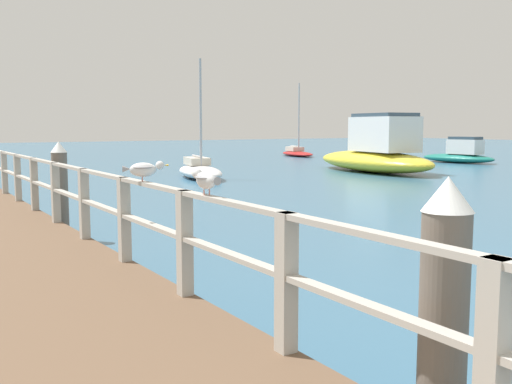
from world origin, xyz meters
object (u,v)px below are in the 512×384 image
Objects in this scene: boat_0 at (376,153)px; boat_5 at (460,154)px; dock_piling_near at (443,333)px; dock_piling_far at (60,191)px; seagull_background at (144,169)px; boat_1 at (200,170)px; boat_2 at (297,152)px; seagull_foreground at (206,179)px.

boat_5 is (8.83, 2.40, -0.39)m from boat_0.
boat_0 reaches higher than dock_piling_near.
boat_5 is at bearing 23.95° from dock_piling_far.
seagull_background is 0.10× the size of boat_1.
boat_2 is at bearing -78.88° from boat_5.
boat_2 reaches higher than boat_5.
dock_piling_far is 0.22× the size of boat_0.
boat_1 reaches higher than seagull_foreground.
seagull_foreground is (-0.38, 2.21, 0.74)m from dock_piling_near.
dock_piling_far is 12.98m from boat_1.
dock_piling_far reaches higher than boat_5.
dock_piling_near is at bearing 68.74° from boat_2.
boat_0 is at bearing 81.89° from boat_2.
boat_2 is 11.62m from boat_5.
seagull_foreground is 18.77m from boat_1.
dock_piling_near is 0.36× the size of boat_2.
boat_0 is at bearing 43.87° from seagull_foreground.
boat_1 is (8.37, 16.75, -1.33)m from seagull_foreground.
seagull_background is 0.09× the size of boat_2.
seagull_foreground is 0.06× the size of boat_0.
seagull_foreground is 31.05m from boat_5.
boat_1 reaches higher than dock_piling_near.
boat_2 is at bearing -125.39° from boat_1.
dock_piling_far is 27.48m from boat_5.
dock_piling_far is at bearing 36.77° from boat_0.
seagull_background is (-0.37, 3.63, 0.74)m from dock_piling_near.
boat_2 reaches higher than boat_1.
boat_1 is at bearing 55.04° from boat_2.
boat_5 is (25.11, 19.90, -0.42)m from dock_piling_near.
seagull_background is (0.01, 1.42, 0.00)m from seagull_foreground.
boat_0 is at bearing 28.25° from dock_piling_far.
dock_piling_far is 5.19m from seagull_background.
dock_piling_near and dock_piling_far have the same top height.
boat_1 is at bearing -1.46° from boat_0.
seagull_foreground is at bearing 51.06° from boat_0.
seagull_foreground is at bearing 28.78° from boat_5.
seagull_foreground is at bearing 66.25° from boat_2.
dock_piling_far is 0.36× the size of boat_2.
boat_0 is 8.44m from boat_1.
boat_0 is at bearing 154.22° from seagull_background.
dock_piling_near reaches higher than seagull_background.
dock_piling_far is 4.04× the size of seagull_background.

